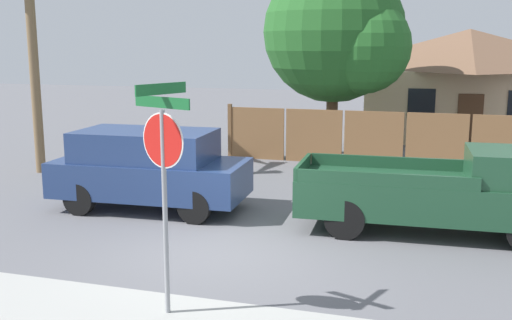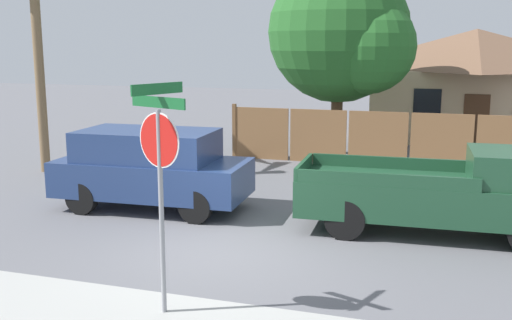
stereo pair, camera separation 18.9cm
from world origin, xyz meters
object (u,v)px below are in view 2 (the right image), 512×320
object	(u,v)px
orange_pickup	(448,193)
stop_sign	(160,159)
oak_tree	(345,35)
house	(474,81)
red_suv	(151,167)

from	to	relation	value
orange_pickup	stop_sign	bearing A→B (deg)	-130.34
oak_tree	stop_sign	world-z (taller)	oak_tree
house	stop_sign	bearing A→B (deg)	-103.68
red_suv	orange_pickup	world-z (taller)	red_suv
red_suv	stop_sign	size ratio (longest dim) A/B	1.38
orange_pickup	stop_sign	distance (m)	6.41
house	orange_pickup	size ratio (longest dim) A/B	1.53
oak_tree	orange_pickup	xyz separation A→B (m)	(3.52, -8.36, -3.22)
red_suv	orange_pickup	distance (m)	6.56
stop_sign	house	bearing A→B (deg)	96.87
house	oak_tree	bearing A→B (deg)	-125.27
oak_tree	red_suv	distance (m)	9.43
red_suv	house	bearing A→B (deg)	60.33
house	oak_tree	size ratio (longest dim) A/B	1.27
red_suv	stop_sign	world-z (taller)	stop_sign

